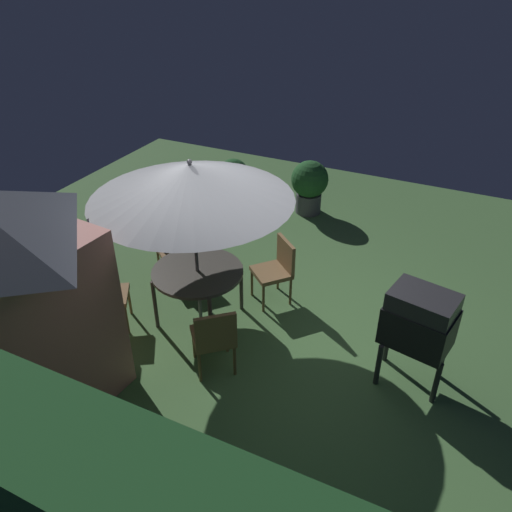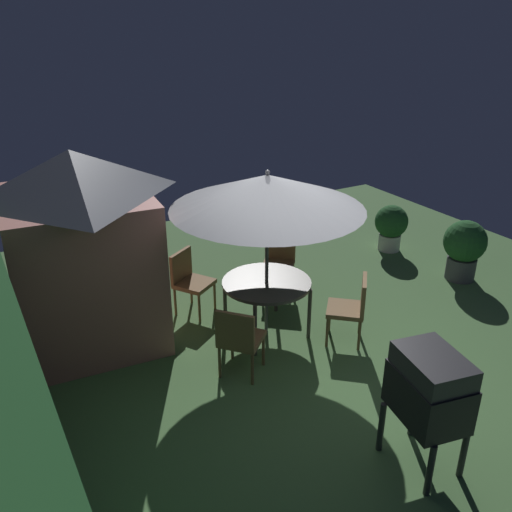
# 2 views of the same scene
# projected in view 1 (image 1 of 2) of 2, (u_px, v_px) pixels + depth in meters

# --- Properties ---
(ground_plane) EXTENTS (11.00, 11.00, 0.00)m
(ground_plane) POSITION_uv_depth(u_px,v_px,m) (266.00, 329.00, 6.56)
(ground_plane) COLOR #47703D
(patio_table) EXTENTS (1.15, 1.15, 0.75)m
(patio_table) POSITION_uv_depth(u_px,v_px,m) (198.00, 275.00, 6.39)
(patio_table) COLOR #47423D
(patio_table) RESTS_ON ground
(patio_umbrella) EXTENTS (2.38, 2.38, 2.21)m
(patio_umbrella) POSITION_uv_depth(u_px,v_px,m) (191.00, 182.00, 5.72)
(patio_umbrella) COLOR #4C4C51
(patio_umbrella) RESTS_ON ground
(bbq_grill) EXTENTS (0.78, 0.63, 1.20)m
(bbq_grill) POSITION_uv_depth(u_px,v_px,m) (419.00, 321.00, 5.36)
(bbq_grill) COLOR black
(bbq_grill) RESTS_ON ground
(chair_near_shed) EXTENTS (0.65, 0.65, 0.90)m
(chair_near_shed) POSITION_uv_depth(u_px,v_px,m) (214.00, 336.00, 5.65)
(chair_near_shed) COLOR olive
(chair_near_shed) RESTS_ON ground
(chair_far_side) EXTENTS (0.65, 0.65, 0.90)m
(chair_far_side) POSITION_uv_depth(u_px,v_px,m) (277.00, 267.00, 6.84)
(chair_far_side) COLOR olive
(chair_far_side) RESTS_ON ground
(chair_toward_hedge) EXTENTS (0.65, 0.65, 0.90)m
(chair_toward_hedge) POSITION_uv_depth(u_px,v_px,m) (172.00, 242.00, 7.41)
(chair_toward_hedge) COLOR olive
(chair_toward_hedge) RESTS_ON ground
(chair_toward_house) EXTENTS (0.64, 0.64, 0.90)m
(chair_toward_house) POSITION_uv_depth(u_px,v_px,m) (102.00, 292.00, 6.35)
(chair_toward_house) COLOR olive
(chair_toward_house) RESTS_ON ground
(potted_plant_by_shed) EXTENTS (0.66, 0.66, 0.97)m
(potted_plant_by_shed) POSITION_uv_depth(u_px,v_px,m) (309.00, 184.00, 9.07)
(potted_plant_by_shed) COLOR #4C4C51
(potted_plant_by_shed) RESTS_ON ground
(potted_plant_by_grill) EXTENTS (0.58, 0.58, 0.83)m
(potted_plant_by_grill) POSITION_uv_depth(u_px,v_px,m) (233.00, 178.00, 9.51)
(potted_plant_by_grill) COLOR silver
(potted_plant_by_grill) RESTS_ON ground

